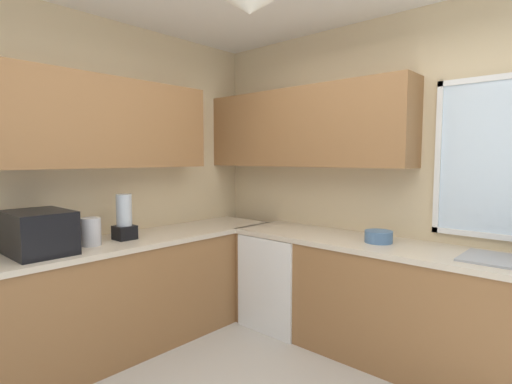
{
  "coord_description": "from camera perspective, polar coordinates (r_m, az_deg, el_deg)",
  "views": [
    {
      "loc": [
        1.27,
        -1.36,
        1.52
      ],
      "look_at": [
        -0.6,
        0.7,
        1.29
      ],
      "focal_mm": 27.64,
      "sensor_mm": 36.0,
      "label": 1
    }
  ],
  "objects": [
    {
      "name": "counter_run_left",
      "position": [
        3.33,
        -21.72,
        -14.42
      ],
      "size": [
        0.65,
        3.28,
        0.88
      ],
      "color": "olive",
      "rests_on": "ground_plane"
    },
    {
      "name": "microwave",
      "position": [
        3.04,
        -28.96,
        -5.13
      ],
      "size": [
        0.48,
        0.36,
        0.29
      ],
      "primitive_type": "cube",
      "color": "black",
      "rests_on": "counter_run_left"
    },
    {
      "name": "room_shell",
      "position": [
        2.84,
        -4.53,
        11.8
      ],
      "size": [
        3.88,
        3.67,
        2.73
      ],
      "color": "beige",
      "rests_on": "ground_plane"
    },
    {
      "name": "blender_appliance",
      "position": [
        3.29,
        -18.52,
        -3.75
      ],
      "size": [
        0.15,
        0.15,
        0.36
      ],
      "color": "black",
      "rests_on": "counter_run_left"
    },
    {
      "name": "counter_run_back",
      "position": [
        3.21,
        20.97,
        -15.15
      ],
      "size": [
        2.97,
        0.65,
        0.88
      ],
      "color": "olive",
      "rests_on": "ground_plane"
    },
    {
      "name": "dishwasher",
      "position": [
        3.71,
        4.09,
        -12.44
      ],
      "size": [
        0.6,
        0.6,
        0.84
      ],
      "primitive_type": "cube",
      "color": "white",
      "rests_on": "ground_plane"
    },
    {
      "name": "kettle",
      "position": [
        3.15,
        -22.76,
        -5.32
      ],
      "size": [
        0.14,
        0.14,
        0.21
      ],
      "primitive_type": "cylinder",
      "color": "#B7B7BC",
      "rests_on": "counter_run_left"
    },
    {
      "name": "bowl",
      "position": [
        3.16,
        17.31,
        -6.19
      ],
      "size": [
        0.21,
        0.21,
        0.09
      ],
      "primitive_type": "cylinder",
      "color": "#4C7099",
      "rests_on": "counter_run_back"
    }
  ]
}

